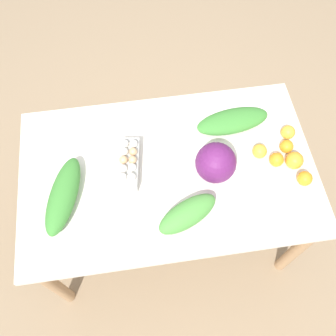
{
  "coord_description": "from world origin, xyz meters",
  "views": [
    {
      "loc": [
        0.12,
        0.79,
        2.26
      ],
      "look_at": [
        0.0,
        0.0,
        0.74
      ],
      "focal_mm": 40.0,
      "sensor_mm": 36.0,
      "label": 1
    }
  ],
  "objects_px": {
    "greens_bunch_dandelion": "(63,195)",
    "orange_1": "(287,146)",
    "egg_carton": "(129,163)",
    "orange_2": "(305,178)",
    "orange_0": "(294,160)",
    "cabbage_purple": "(216,163)",
    "orange_3": "(277,160)",
    "greens_bunch_beet_tops": "(188,214)",
    "orange_4": "(260,151)",
    "orange_5": "(288,132)",
    "greens_bunch_kale": "(233,121)"
  },
  "relations": [
    {
      "from": "orange_4",
      "to": "greens_bunch_kale",
      "type": "bearing_deg",
      "value": -64.58
    },
    {
      "from": "egg_carton",
      "to": "greens_bunch_kale",
      "type": "xyz_separation_m",
      "value": [
        -0.52,
        -0.16,
        -0.01
      ]
    },
    {
      "from": "greens_bunch_beet_tops",
      "to": "orange_3",
      "type": "height_order",
      "value": "greens_bunch_beet_tops"
    },
    {
      "from": "orange_0",
      "to": "orange_1",
      "type": "bearing_deg",
      "value": -82.84
    },
    {
      "from": "orange_0",
      "to": "orange_5",
      "type": "bearing_deg",
      "value": -96.8
    },
    {
      "from": "cabbage_purple",
      "to": "greens_bunch_kale",
      "type": "xyz_separation_m",
      "value": [
        -0.14,
        -0.24,
        -0.05
      ]
    },
    {
      "from": "orange_0",
      "to": "orange_4",
      "type": "relative_size",
      "value": 1.19
    },
    {
      "from": "orange_0",
      "to": "greens_bunch_dandelion",
      "type": "bearing_deg",
      "value": 1.36
    },
    {
      "from": "egg_carton",
      "to": "orange_2",
      "type": "height_order",
      "value": "egg_carton"
    },
    {
      "from": "greens_bunch_beet_tops",
      "to": "orange_5",
      "type": "relative_size",
      "value": 4.14
    },
    {
      "from": "greens_bunch_dandelion",
      "to": "orange_0",
      "type": "bearing_deg",
      "value": -178.64
    },
    {
      "from": "orange_0",
      "to": "orange_1",
      "type": "xyz_separation_m",
      "value": [
        0.01,
        -0.08,
        -0.01
      ]
    },
    {
      "from": "egg_carton",
      "to": "orange_4",
      "type": "relative_size",
      "value": 3.81
    },
    {
      "from": "greens_bunch_dandelion",
      "to": "orange_5",
      "type": "distance_m",
      "value": 1.08
    },
    {
      "from": "orange_3",
      "to": "orange_4",
      "type": "bearing_deg",
      "value": -39.98
    },
    {
      "from": "greens_bunch_beet_tops",
      "to": "orange_3",
      "type": "bearing_deg",
      "value": -155.43
    },
    {
      "from": "orange_0",
      "to": "cabbage_purple",
      "type": "bearing_deg",
      "value": -2.11
    },
    {
      "from": "orange_4",
      "to": "greens_bunch_dandelion",
      "type": "bearing_deg",
      "value": 6.27
    },
    {
      "from": "greens_bunch_beet_tops",
      "to": "orange_5",
      "type": "distance_m",
      "value": 0.65
    },
    {
      "from": "egg_carton",
      "to": "greens_bunch_dandelion",
      "type": "xyz_separation_m",
      "value": [
        0.3,
        0.12,
        0.0
      ]
    },
    {
      "from": "greens_bunch_kale",
      "to": "orange_1",
      "type": "xyz_separation_m",
      "value": [
        -0.22,
        0.18,
        -0.0
      ]
    },
    {
      "from": "orange_1",
      "to": "orange_5",
      "type": "relative_size",
      "value": 0.94
    },
    {
      "from": "orange_4",
      "to": "egg_carton",
      "type": "bearing_deg",
      "value": -2.1
    },
    {
      "from": "orange_5",
      "to": "greens_bunch_beet_tops",
      "type": "bearing_deg",
      "value": 32.17
    },
    {
      "from": "greens_bunch_beet_tops",
      "to": "orange_5",
      "type": "xyz_separation_m",
      "value": [
        -0.55,
        -0.34,
        -0.01
      ]
    },
    {
      "from": "cabbage_purple",
      "to": "orange_1",
      "type": "height_order",
      "value": "cabbage_purple"
    },
    {
      "from": "egg_carton",
      "to": "orange_5",
      "type": "bearing_deg",
      "value": 103.17
    },
    {
      "from": "orange_1",
      "to": "orange_4",
      "type": "bearing_deg",
      "value": 3.21
    },
    {
      "from": "cabbage_purple",
      "to": "egg_carton",
      "type": "distance_m",
      "value": 0.39
    },
    {
      "from": "egg_carton",
      "to": "orange_4",
      "type": "xyz_separation_m",
      "value": [
        -0.61,
        0.02,
        -0.01
      ]
    },
    {
      "from": "greens_bunch_dandelion",
      "to": "orange_1",
      "type": "distance_m",
      "value": 1.04
    },
    {
      "from": "greens_bunch_beet_tops",
      "to": "orange_4",
      "type": "bearing_deg",
      "value": -145.85
    },
    {
      "from": "cabbage_purple",
      "to": "orange_0",
      "type": "relative_size",
      "value": 2.25
    },
    {
      "from": "greens_bunch_dandelion",
      "to": "orange_2",
      "type": "xyz_separation_m",
      "value": [
        -1.07,
        0.07,
        -0.01
      ]
    },
    {
      "from": "orange_5",
      "to": "orange_0",
      "type": "bearing_deg",
      "value": 83.2
    },
    {
      "from": "orange_2",
      "to": "orange_5",
      "type": "xyz_separation_m",
      "value": [
        0.0,
        -0.25,
        0.0
      ]
    },
    {
      "from": "orange_5",
      "to": "orange_1",
      "type": "bearing_deg",
      "value": 68.88
    },
    {
      "from": "egg_carton",
      "to": "greens_bunch_kale",
      "type": "relative_size",
      "value": 0.72
    },
    {
      "from": "greens_bunch_beet_tops",
      "to": "orange_2",
      "type": "height_order",
      "value": "greens_bunch_beet_tops"
    },
    {
      "from": "orange_4",
      "to": "orange_3",
      "type": "bearing_deg",
      "value": 140.02
    },
    {
      "from": "greens_bunch_kale",
      "to": "orange_2",
      "type": "bearing_deg",
      "value": 125.62
    },
    {
      "from": "greens_bunch_beet_tops",
      "to": "orange_0",
      "type": "height_order",
      "value": "greens_bunch_beet_tops"
    },
    {
      "from": "greens_bunch_kale",
      "to": "orange_0",
      "type": "height_order",
      "value": "orange_0"
    },
    {
      "from": "greens_bunch_kale",
      "to": "orange_4",
      "type": "xyz_separation_m",
      "value": [
        -0.09,
        0.18,
        -0.0
      ]
    },
    {
      "from": "orange_3",
      "to": "orange_5",
      "type": "xyz_separation_m",
      "value": [
        -0.1,
        -0.14,
        0.0
      ]
    },
    {
      "from": "greens_bunch_beet_tops",
      "to": "orange_5",
      "type": "height_order",
      "value": "greens_bunch_beet_tops"
    },
    {
      "from": "orange_2",
      "to": "orange_5",
      "type": "height_order",
      "value": "same"
    },
    {
      "from": "greens_bunch_dandelion",
      "to": "egg_carton",
      "type": "bearing_deg",
      "value": -157.63
    },
    {
      "from": "greens_bunch_dandelion",
      "to": "orange_3",
      "type": "distance_m",
      "value": 0.97
    },
    {
      "from": "egg_carton",
      "to": "greens_bunch_kale",
      "type": "bearing_deg",
      "value": 115.79
    }
  ]
}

